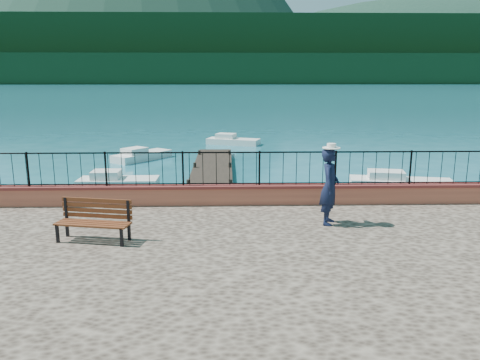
{
  "coord_description": "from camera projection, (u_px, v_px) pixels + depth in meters",
  "views": [
    {
      "loc": [
        -1.22,
        -9.49,
        4.86
      ],
      "look_at": [
        -0.91,
        2.0,
        2.3
      ],
      "focal_mm": 35.0,
      "sensor_mm": 36.0,
      "label": 1
    }
  ],
  "objects": [
    {
      "name": "ground",
      "position": [
        283.0,
        301.0,
        10.35
      ],
      "size": [
        2000.0,
        2000.0,
        0.0
      ],
      "primitive_type": "plane",
      "color": "#19596B",
      "rests_on": "ground"
    },
    {
      "name": "parapet",
      "position": [
        269.0,
        194.0,
        13.64
      ],
      "size": [
        28.0,
        0.46,
        0.58
      ],
      "primitive_type": "cube",
      "color": "#C66347",
      "rests_on": "promenade"
    },
    {
      "name": "railing",
      "position": [
        270.0,
        169.0,
        13.47
      ],
      "size": [
        27.0,
        0.05,
        0.95
      ],
      "primitive_type": "cube",
      "color": "black",
      "rests_on": "parapet"
    },
    {
      "name": "dock",
      "position": [
        211.0,
        179.0,
        21.97
      ],
      "size": [
        2.0,
        16.0,
        0.3
      ],
      "primitive_type": "cube",
      "color": "#2D231C",
      "rests_on": "ground"
    },
    {
      "name": "far_forest",
      "position": [
        229.0,
        69.0,
        301.1
      ],
      "size": [
        900.0,
        60.0,
        18.0
      ],
      "primitive_type": "cube",
      "color": "black",
      "rests_on": "ground"
    },
    {
      "name": "foothills",
      "position": [
        229.0,
        53.0,
        356.81
      ],
      "size": [
        900.0,
        120.0,
        44.0
      ],
      "primitive_type": "cube",
      "color": "black",
      "rests_on": "ground"
    },
    {
      "name": "companion_hill",
      "position": [
        411.0,
        80.0,
        562.54
      ],
      "size": [
        448.0,
        384.0,
        180.0
      ],
      "primitive_type": "ellipsoid",
      "color": "#142D23",
      "rests_on": "ground"
    },
    {
      "name": "park_bench",
      "position": [
        94.0,
        229.0,
        10.57
      ],
      "size": [
        1.76,
        0.87,
        0.94
      ],
      "rotation": [
        0.0,
        0.0,
        -0.2
      ],
      "color": "black",
      "rests_on": "promenade"
    },
    {
      "name": "person",
      "position": [
        330.0,
        187.0,
        11.66
      ],
      "size": [
        0.67,
        0.82,
        1.93
      ],
      "primitive_type": "imported",
      "rotation": [
        0.0,
        0.0,
        1.24
      ],
      "color": "black",
      "rests_on": "promenade"
    },
    {
      "name": "hat",
      "position": [
        331.0,
        146.0,
        11.44
      ],
      "size": [
        0.44,
        0.44,
        0.12
      ],
      "primitive_type": "cylinder",
      "color": "white",
      "rests_on": "person"
    },
    {
      "name": "boat_0",
      "position": [
        118.0,
        179.0,
        20.75
      ],
      "size": [
        3.49,
        1.33,
        0.8
      ],
      "primitive_type": "cube",
      "rotation": [
        0.0,
        0.0,
        0.01
      ],
      "color": "silver",
      "rests_on": "ground"
    },
    {
      "name": "boat_1",
      "position": [
        401.0,
        180.0,
        20.58
      ],
      "size": [
        4.53,
        2.1,
        0.8
      ],
      "primitive_type": "cube",
      "rotation": [
        0.0,
        0.0,
        -0.19
      ],
      "color": "silver",
      "rests_on": "ground"
    },
    {
      "name": "boat_3",
      "position": [
        142.0,
        153.0,
        27.7
      ],
      "size": [
        3.31,
        3.72,
        0.8
      ],
      "primitive_type": "cube",
      "rotation": [
        0.0,
        0.0,
        0.91
      ],
      "color": "white",
      "rests_on": "ground"
    },
    {
      "name": "boat_4",
      "position": [
        233.0,
        139.0,
        33.89
      ],
      "size": [
        3.99,
        2.45,
        0.8
      ],
      "primitive_type": "cube",
      "rotation": [
        0.0,
        0.0,
        -0.33
      ],
      "color": "silver",
      "rests_on": "ground"
    }
  ]
}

